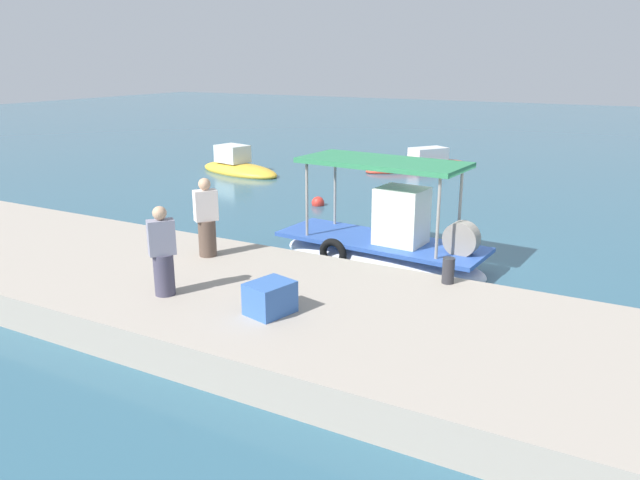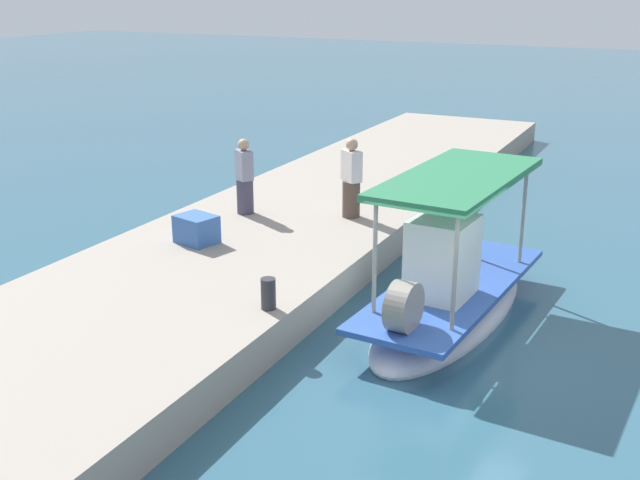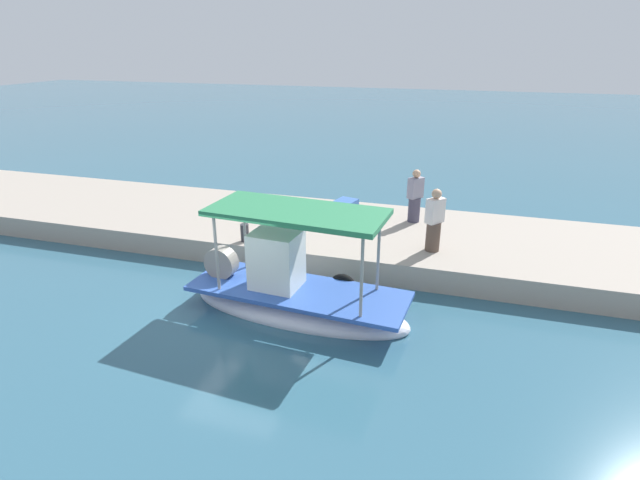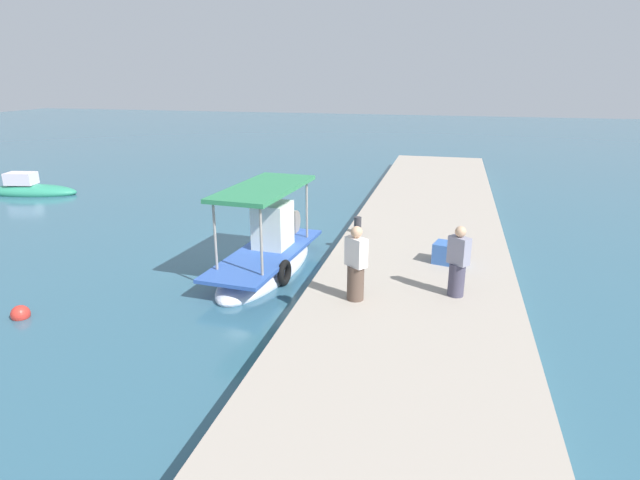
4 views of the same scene
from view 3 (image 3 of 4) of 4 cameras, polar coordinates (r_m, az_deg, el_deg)
The scene contains 7 objects.
ground_plane at distance 12.37m, azimuth -9.34°, elevation -7.86°, with size 120.00×120.00×0.00m, color #315E73.
dock_quay at distance 16.22m, azimuth -2.13°, elevation 1.10°, with size 36.00×5.00×0.66m, color #A5998B.
main_fishing_boat at distance 11.97m, azimuth -2.93°, elevation -6.11°, with size 5.51×2.14×2.92m.
fisherman_near_bollard at distance 16.08m, azimuth 10.71°, elevation 4.66°, with size 0.53×0.54×1.68m.
fisherman_by_crate at distance 13.89m, azimuth 12.82°, elevation 1.88°, with size 0.54×0.56×1.75m.
mooring_bollard at distance 14.53m, azimuth -8.54°, elevation 0.82°, with size 0.24×0.24×0.51m, color #2D2D33.
cargo_crate at distance 16.39m, azimuth 2.88°, elevation 3.58°, with size 0.76×0.61×0.56m, color #3762AE.
Camera 3 is at (-4.98, 9.56, 6.06)m, focal length 28.20 mm.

